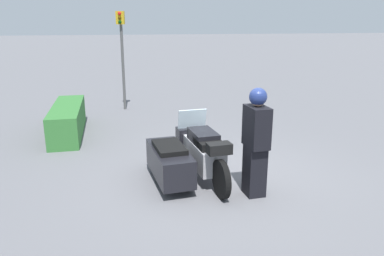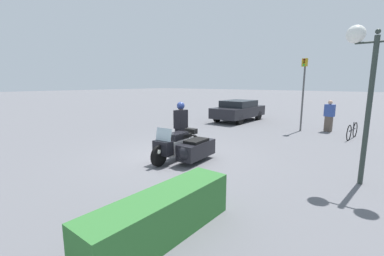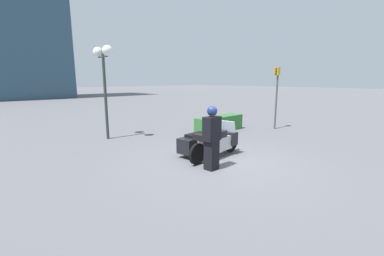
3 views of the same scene
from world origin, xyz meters
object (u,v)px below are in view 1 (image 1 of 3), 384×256
Objects in this scene: officer_rider at (256,140)px; hedge_bush_curbside at (68,120)px; police_motorcycle at (185,154)px; traffic_light_near at (122,46)px.

officer_rider is 0.64× the size of hedge_bush_curbside.
police_motorcycle is 6.33m from traffic_light_near.
officer_rider reaches higher than police_motorcycle.
police_motorcycle reaches higher than hedge_bush_curbside.
police_motorcycle is at bearing 22.57° from traffic_light_near.
hedge_bush_curbside is at bearing 30.30° from police_motorcycle.
officer_rider is at bearing 29.48° from traffic_light_near.
traffic_light_near is (2.60, -1.57, 1.72)m from hedge_bush_curbside.
traffic_light_near is at bearing 101.94° from officer_rider.
hedge_bush_curbside is at bearing -16.63° from traffic_light_near.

